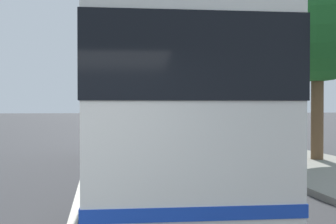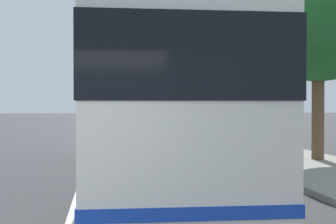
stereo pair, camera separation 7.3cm
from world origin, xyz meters
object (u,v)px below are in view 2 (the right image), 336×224
at_px(roadside_tree_mid_block, 318,20).
at_px(car_ahead_same_lane, 119,115).
at_px(car_far_distant, 117,119).
at_px(car_side_street, 118,117).
at_px(utility_pole, 210,84).
at_px(coach_bus, 156,104).

bearing_deg(roadside_tree_mid_block, car_ahead_same_lane, 6.38).
height_order(car_far_distant, roadside_tree_mid_block, roadside_tree_mid_block).
relative_size(car_side_street, car_far_distant, 0.95).
bearing_deg(car_ahead_same_lane, utility_pole, -173.19).
xyz_separation_m(car_far_distant, roadside_tree_mid_block, (-26.06, -5.45, 3.85)).
relative_size(car_far_distant, utility_pole, 0.75).
bearing_deg(roadside_tree_mid_block, car_side_street, 9.18).
bearing_deg(car_ahead_same_lane, coach_bus, 179.25).
bearing_deg(car_far_distant, car_side_street, -5.89).
distance_m(car_far_distant, car_ahead_same_lane, 15.98).
bearing_deg(utility_pole, car_side_street, 10.89).
relative_size(car_far_distant, roadside_tree_mid_block, 0.69).
bearing_deg(utility_pole, car_ahead_same_lane, 6.72).
relative_size(car_ahead_same_lane, roadside_tree_mid_block, 0.67).
bearing_deg(coach_bus, car_far_distant, 3.51).
height_order(car_far_distant, utility_pole, utility_pole).
relative_size(coach_bus, utility_pole, 2.03).
bearing_deg(car_ahead_same_lane, roadside_tree_mid_block, -173.53).
height_order(car_ahead_same_lane, roadside_tree_mid_block, roadside_tree_mid_block).
xyz_separation_m(coach_bus, car_ahead_same_lane, (43.63, -0.64, -1.17)).
bearing_deg(utility_pole, roadside_tree_mid_block, -174.73).
xyz_separation_m(car_far_distant, car_ahead_same_lane, (15.97, -0.75, 0.02)).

